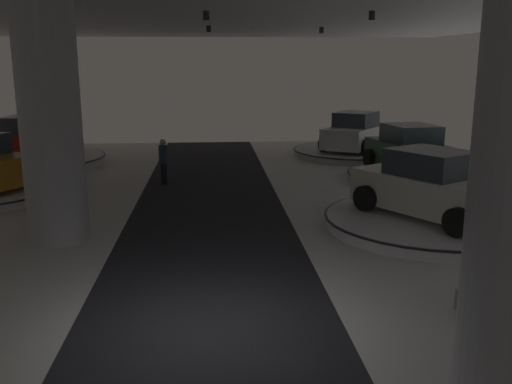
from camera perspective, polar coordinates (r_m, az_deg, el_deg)
ground at (r=9.25m, az=-4.89°, el=-13.95°), size 24.00×44.00×0.06m
column_left at (r=13.87m, az=-20.15°, el=6.35°), size 1.40×1.40×5.50m
brand_sign_pylon at (r=9.90m, az=24.57°, el=1.20°), size 1.32×0.77×4.54m
display_platform_far_right at (r=20.98m, az=15.43°, el=1.54°), size 4.52×4.52×0.32m
display_car_far_right at (r=20.85m, az=15.53°, el=4.00°), size 2.70×4.42×1.71m
display_platform_deep_right at (r=26.22m, az=10.12°, el=4.01°), size 5.74×5.74×0.32m
display_car_deep_right at (r=26.07m, az=10.18°, el=5.97°), size 3.92×4.46×1.71m
display_platform_deep_left at (r=25.52m, az=-21.88°, el=3.05°), size 6.09×6.09×0.33m
display_car_deep_left at (r=25.36m, az=-22.08°, el=5.07°), size 2.40×4.32×1.71m
display_platform_mid_right at (r=15.16m, az=17.45°, el=-2.89°), size 5.52×5.52×0.31m
display_car_mid_right at (r=14.96m, az=17.59°, el=0.47°), size 3.71×4.53×1.71m
visitor_walking_near at (r=19.91m, az=-9.40°, el=3.37°), size 0.32×0.32×1.59m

